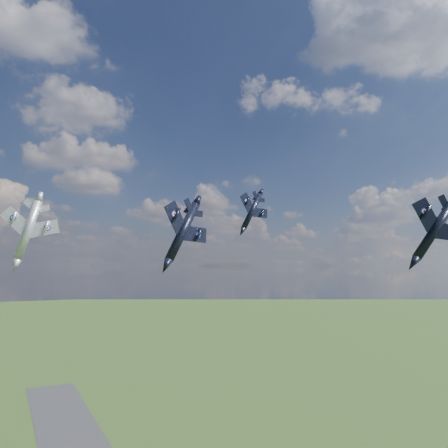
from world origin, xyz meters
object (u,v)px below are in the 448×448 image
jet_right_navy (435,229)px  jet_left_silver (28,230)px  jet_lead_navy (183,231)px  jet_high_navy (252,211)px

jet_right_navy → jet_left_silver: 63.75m
jet_left_silver → jet_lead_navy: bearing=-13.4°
jet_lead_navy → jet_left_silver: size_ratio=1.11×
jet_lead_navy → jet_high_navy: jet_high_navy is taller
jet_lead_navy → jet_high_navy: bearing=19.0°
jet_lead_navy → jet_right_navy: jet_right_navy is taller
jet_left_silver → jet_right_navy: bearing=-19.3°
jet_left_silver → jet_high_navy: bearing=21.0°
jet_high_navy → jet_lead_navy: bearing=-149.0°
jet_lead_navy → jet_left_silver: bearing=136.7°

